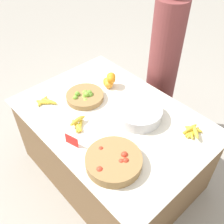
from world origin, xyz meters
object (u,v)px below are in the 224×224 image
metal_bowl (139,113)px  price_sign (72,141)px  lime_bowl (85,96)px  tomato_basket (114,161)px  vendor_person (162,71)px

metal_bowl → price_sign: bearing=-102.6°
lime_bowl → metal_bowl: metal_bowl is taller
tomato_basket → price_sign: 0.35m
lime_bowl → tomato_basket: bearing=-22.8°
vendor_person → tomato_basket: bearing=-66.1°
metal_bowl → price_sign: metal_bowl is taller
tomato_basket → vendor_person: size_ratio=0.24×
tomato_basket → metal_bowl: bearing=114.3°
lime_bowl → vendor_person: vendor_person is taller
vendor_person → metal_bowl: bearing=-66.3°
price_sign → vendor_person: 1.22m
lime_bowl → tomato_basket: (0.69, -0.29, 0.01)m
price_sign → vendor_person: (-0.16, 1.21, -0.03)m
lime_bowl → metal_bowl: size_ratio=0.87×
tomato_basket → metal_bowl: size_ratio=1.03×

